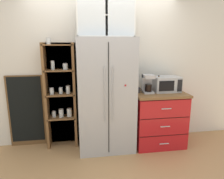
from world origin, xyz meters
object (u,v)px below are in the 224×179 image
(refrigerator, at_px, (106,95))
(mug_charcoal, at_px, (138,90))
(bottle_amber, at_px, (158,84))
(coffee_maker, at_px, (148,84))
(chalkboard_menu, at_px, (27,111))
(microwave, at_px, (166,84))
(mug_sage, at_px, (158,89))

(refrigerator, height_order, mug_charcoal, refrigerator)
(mug_charcoal, relative_size, bottle_amber, 0.41)
(coffee_maker, bearing_deg, bottle_amber, 12.65)
(mug_charcoal, xyz_separation_m, chalkboard_menu, (-1.88, 0.26, -0.36))
(refrigerator, bearing_deg, microwave, 2.60)
(mug_charcoal, xyz_separation_m, bottle_amber, (0.37, 0.02, 0.08))
(coffee_maker, relative_size, chalkboard_menu, 0.25)
(refrigerator, xyz_separation_m, coffee_maker, (0.71, 0.01, 0.17))
(bottle_amber, bearing_deg, mug_charcoal, -177.03)
(coffee_maker, height_order, mug_charcoal, coffee_maker)
(chalkboard_menu, bearing_deg, coffee_maker, -8.00)
(microwave, distance_m, coffee_maker, 0.35)
(coffee_maker, xyz_separation_m, bottle_amber, (0.21, 0.05, -0.03))
(microwave, xyz_separation_m, chalkboard_menu, (-2.39, 0.24, -0.45))
(mug_sage, relative_size, chalkboard_menu, 0.09)
(mug_charcoal, height_order, bottle_amber, bottle_amber)
(coffee_maker, distance_m, mug_charcoal, 0.20)
(mug_charcoal, distance_m, mug_sage, 0.37)
(mug_charcoal, bearing_deg, refrigerator, -176.53)
(microwave, height_order, mug_charcoal, microwave)
(microwave, height_order, chalkboard_menu, chalkboard_menu)
(mug_charcoal, relative_size, mug_sage, 1.07)
(coffee_maker, bearing_deg, mug_sage, 16.63)
(mug_charcoal, bearing_deg, bottle_amber, 2.97)
(coffee_maker, height_order, mug_sage, coffee_maker)
(refrigerator, xyz_separation_m, microwave, (1.05, 0.05, 0.15))
(microwave, bearing_deg, mug_sage, 171.45)
(microwave, xyz_separation_m, mug_charcoal, (-0.51, -0.01, -0.09))
(bottle_amber, bearing_deg, mug_sage, 82.72)
(microwave, distance_m, mug_charcoal, 0.52)
(coffee_maker, xyz_separation_m, chalkboard_menu, (-2.04, 0.29, -0.47))
(coffee_maker, distance_m, bottle_amber, 0.21)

